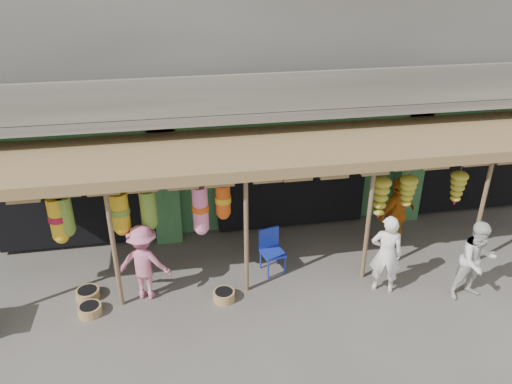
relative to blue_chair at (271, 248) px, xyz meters
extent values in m
plane|color=#514C47|center=(0.86, -0.44, -0.54)|extent=(80.00, 80.00, 0.00)
cube|color=gray|center=(0.86, 4.56, 4.46)|extent=(16.00, 6.00, 4.00)
cube|color=#2D6033|center=(0.86, 4.71, 0.96)|extent=(16.00, 5.70, 3.00)
cube|color=gray|center=(0.86, 1.21, 2.66)|extent=(16.00, 0.90, 0.22)
cube|color=gray|center=(0.86, 0.81, 3.16)|extent=(16.00, 0.10, 0.80)
cube|color=#2D6033|center=(0.86, 1.61, 2.31)|extent=(16.00, 0.35, 0.35)
cube|color=yellow|center=(-4.14, 1.53, 2.21)|extent=(1.70, 0.06, 0.55)
cube|color=#B21414|center=(-4.14, 1.49, 2.21)|extent=(1.30, 0.02, 0.30)
cube|color=black|center=(-4.14, 2.56, 0.81)|extent=(3.60, 2.00, 2.50)
cube|color=black|center=(0.86, 2.56, 0.81)|extent=(3.60, 2.00, 2.50)
cube|color=black|center=(5.86, 2.56, 0.81)|extent=(3.60, 2.00, 2.50)
cube|color=#2D6033|center=(-2.14, 1.61, 0.96)|extent=(0.60, 0.35, 3.00)
cube|color=#2D6033|center=(3.86, 1.61, 0.96)|extent=(0.60, 0.35, 3.00)
cylinder|color=brown|center=(-3.14, -0.64, 0.76)|extent=(0.09, 0.09, 2.60)
cylinder|color=brown|center=(-0.64, -0.64, 0.76)|extent=(0.09, 0.09, 2.60)
cylinder|color=brown|center=(1.86, -0.64, 0.76)|extent=(0.09, 0.09, 2.60)
cylinder|color=brown|center=(4.36, -0.64, 0.76)|extent=(0.09, 0.09, 2.60)
cylinder|color=brown|center=(0.61, -0.64, 1.96)|extent=(12.90, 0.08, 0.08)
cylinder|color=brown|center=(-2.14, -0.24, 1.81)|extent=(5.50, 0.06, 0.06)
cube|color=brown|center=(0.86, 0.46, 2.14)|extent=(14.00, 2.70, 0.22)
cylinder|color=#182D9F|center=(-0.13, -0.32, -0.32)|extent=(0.04, 0.04, 0.44)
cylinder|color=#182D9F|center=(0.26, -0.23, -0.32)|extent=(0.04, 0.04, 0.44)
cylinder|color=#182D9F|center=(-0.22, 0.06, -0.32)|extent=(0.04, 0.04, 0.44)
cylinder|color=#182D9F|center=(0.17, 0.15, -0.32)|extent=(0.04, 0.04, 0.44)
cube|color=#182D9F|center=(0.02, -0.09, -0.08)|extent=(0.55, 0.55, 0.05)
cube|color=#182D9F|center=(-0.03, 0.13, 0.18)|extent=(0.46, 0.15, 0.49)
cylinder|color=brown|center=(-3.73, -0.82, -0.45)|extent=(0.53, 0.53, 0.19)
cylinder|color=olive|center=(-3.82, -0.30, -0.45)|extent=(0.54, 0.54, 0.18)
cylinder|color=#A4784C|center=(-1.14, -0.87, -0.44)|extent=(0.47, 0.47, 0.20)
imported|color=white|center=(2.10, -1.11, 0.32)|extent=(0.74, 0.62, 1.72)
imported|color=silver|center=(3.75, -1.63, 0.30)|extent=(0.87, 0.70, 1.69)
imported|color=#C36512|center=(2.99, 0.35, 0.35)|extent=(1.13, 0.80, 1.78)
imported|color=#D26F8F|center=(-2.64, -0.46, 0.27)|extent=(1.18, 0.89, 1.61)
camera|label=1|loc=(-1.94, -8.81, 5.87)|focal=35.00mm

